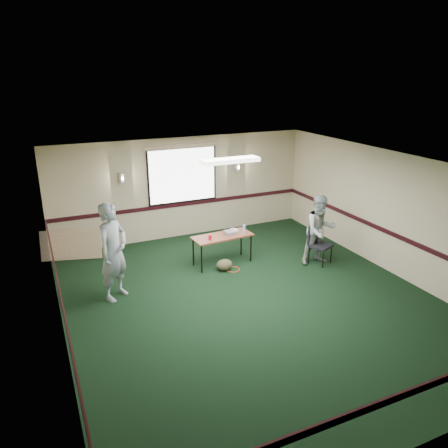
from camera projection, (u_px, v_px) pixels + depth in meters
name	position (u px, v px, depth m)	size (l,w,h in m)	color
ground	(251.00, 301.00, 8.69)	(8.00, 8.00, 0.00)	black
room_shell	(209.00, 197.00, 9.98)	(8.00, 8.02, 8.00)	#BFAF89
folding_table	(222.00, 238.00, 10.14)	(1.45, 0.67, 0.71)	#562618
projector	(231.00, 233.00, 10.18)	(0.27, 0.22, 0.09)	gray
game_console	(233.00, 230.00, 10.37)	(0.20, 0.16, 0.05)	white
red_cup	(210.00, 237.00, 9.86)	(0.08, 0.08, 0.12)	red
water_bottle	(244.00, 229.00, 10.21)	(0.07, 0.07, 0.22)	#7CA3CB
duffel_bag	(224.00, 265.00, 9.96)	(0.37, 0.28, 0.26)	#3E3E23
cable_coil	(233.00, 269.00, 10.02)	(0.31, 0.31, 0.02)	#DC461B
folded_table	(71.00, 245.00, 10.50)	(1.41, 0.06, 0.73)	#9C7B60
conference_chair	(318.00, 241.00, 10.26)	(0.59, 0.60, 0.91)	black
person_left	(113.00, 252.00, 8.50)	(0.72, 0.47, 1.98)	#41648F
person_right	(320.00, 230.00, 10.11)	(0.81, 0.63, 1.66)	#7B9FC0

